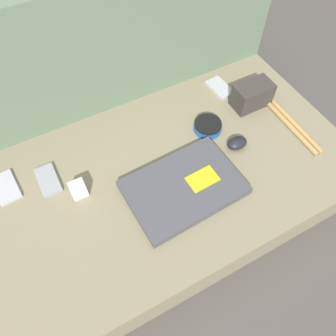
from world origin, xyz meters
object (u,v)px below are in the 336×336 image
at_px(phone_small, 220,88).
at_px(phone_black, 6,187).
at_px(phone_silver, 48,180).
at_px(charger_brick, 78,189).
at_px(speaker_puck, 208,126).
at_px(camera_pouch, 252,95).
at_px(computer_mouse, 237,143).
at_px(laptop, 184,187).

bearing_deg(phone_small, phone_black, 179.93).
height_order(phone_silver, charger_brick, charger_brick).
distance_m(speaker_puck, phone_black, 0.66).
bearing_deg(phone_black, phone_small, -1.10).
distance_m(speaker_puck, phone_silver, 0.54).
bearing_deg(camera_pouch, computer_mouse, -138.37).
bearing_deg(laptop, phone_small, 40.44).
bearing_deg(phone_silver, phone_black, 163.32).
height_order(camera_pouch, charger_brick, camera_pouch).
bearing_deg(camera_pouch, charger_brick, -174.93).
bearing_deg(charger_brick, speaker_puck, 3.81).
xyz_separation_m(laptop, charger_brick, (-0.28, 0.14, 0.01)).
distance_m(phone_silver, charger_brick, 0.11).
xyz_separation_m(computer_mouse, phone_small, (0.10, 0.25, -0.01)).
bearing_deg(camera_pouch, phone_silver, 177.93).
bearing_deg(phone_small, laptop, -140.85).
bearing_deg(charger_brick, computer_mouse, -8.57).
bearing_deg(speaker_puck, charger_brick, -176.19).
xyz_separation_m(phone_silver, phone_small, (0.68, 0.09, -0.00)).
bearing_deg(camera_pouch, laptop, -153.14).
bearing_deg(laptop, phone_black, 148.50).
height_order(phone_black, phone_small, phone_small).
distance_m(laptop, computer_mouse, 0.24).
xyz_separation_m(speaker_puck, phone_silver, (-0.53, 0.05, -0.01)).
relative_size(phone_silver, charger_brick, 2.43).
bearing_deg(camera_pouch, phone_small, 114.05).
bearing_deg(computer_mouse, speaker_puck, 114.35).
bearing_deg(phone_silver, charger_brick, -50.62).
bearing_deg(phone_small, computer_mouse, -115.71).
distance_m(laptop, charger_brick, 0.31).
bearing_deg(phone_black, camera_pouch, -9.17).
relative_size(laptop, charger_brick, 7.62).
relative_size(speaker_puck, phone_silver, 0.86).
distance_m(computer_mouse, speaker_puck, 0.12).
bearing_deg(camera_pouch, speaker_puck, -171.95).
xyz_separation_m(laptop, phone_black, (-0.46, 0.26, -0.01)).
distance_m(phone_silver, phone_black, 0.12).
height_order(phone_black, charger_brick, charger_brick).
height_order(laptop, phone_small, laptop).
bearing_deg(computer_mouse, phone_small, 70.72).
bearing_deg(phone_black, computer_mouse, -20.80).
bearing_deg(charger_brick, phone_silver, 129.35).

